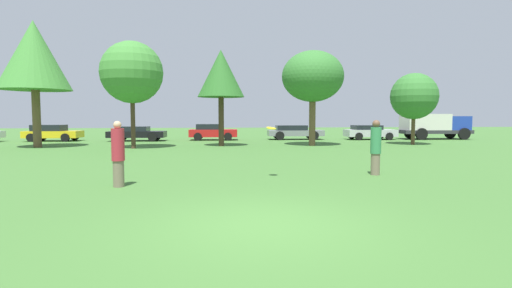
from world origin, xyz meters
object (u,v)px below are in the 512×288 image
tree_0 (34,56)px  tree_3 (313,77)px  parked_car_grey (294,132)px  tree_1 (132,73)px  tree_2 (221,74)px  parked_car_red (212,132)px  delivery_truck_blue (434,125)px  person_catcher (376,147)px  parked_car_yellow (52,133)px  parked_car_black (136,133)px  frisbee (271,128)px  parked_car_silver (369,132)px  tree_4 (414,96)px  person_thrower (118,154)px

tree_0 → tree_3: tree_0 is taller
tree_0 → parked_car_grey: (17.54, 6.52, -4.96)m
tree_1 → parked_car_grey: (11.43, 7.99, -3.85)m
tree_2 → parked_car_red: size_ratio=1.58×
delivery_truck_blue → person_catcher: bearing=-123.2°
parked_car_yellow → parked_car_red: parked_car_red is taller
tree_3 → parked_car_black: (-12.51, 6.26, -3.86)m
tree_3 → parked_car_red: tree_3 is taller
parked_car_red → tree_3: bearing=-44.1°
frisbee → parked_car_grey: 20.45m
frisbee → parked_car_yellow: (-14.41, 19.69, -0.89)m
parked_car_grey → parked_car_black: bearing=-175.0°
parked_car_red → parked_car_silver: bearing=-0.7°
parked_car_red → parked_car_silver: parked_car_red is taller
frisbee → parked_car_red: size_ratio=0.08×
person_catcher → delivery_truck_blue: delivery_truck_blue is taller
parked_car_silver → delivery_truck_blue: (5.61, -0.12, 0.59)m
parked_car_red → person_catcher: bearing=-72.3°
tree_2 → parked_car_black: tree_2 is taller
tree_4 → parked_car_black: tree_4 is taller
tree_4 → parked_car_red: (-13.63, 6.58, -2.59)m
person_catcher → person_thrower: bearing=-0.0°
person_thrower → frisbee: bearing=3.8°
person_thrower → delivery_truck_blue: size_ratio=0.30×
person_catcher → tree_1: bearing=-58.6°
frisbee → delivery_truck_blue: bearing=48.8°
frisbee → tree_2: size_ratio=0.05×
person_thrower → tree_1: size_ratio=0.28×
tree_2 → person_thrower: bearing=-101.8°
tree_1 → parked_car_yellow: (-7.80, 7.82, -3.84)m
tree_0 → delivery_truck_blue: tree_0 is taller
parked_car_black → parked_car_grey: parked_car_grey is taller
frisbee → tree_0: tree_0 is taller
tree_0 → parked_car_red: tree_0 is taller
frisbee → person_thrower: bearing=-166.5°
person_catcher → parked_car_black: (-11.41, 18.88, -0.29)m
tree_4 → parked_car_grey: 9.93m
tree_0 → tree_2: tree_0 is taller
frisbee → delivery_truck_blue: (16.64, 19.00, -0.32)m
person_catcher → parked_car_red: (-5.46, 19.43, -0.23)m
parked_car_black → parked_car_silver: bearing=1.8°
person_catcher → tree_0: size_ratio=0.23×
parked_car_red → parked_car_grey: (6.79, 0.13, -0.04)m
delivery_truck_blue → parked_car_red: bearing=179.7°
tree_0 → tree_3: size_ratio=1.26×
tree_3 → frisbee: bearing=-109.5°
tree_4 → delivery_truck_blue: bearing=49.5°
parked_car_silver → tree_2: bearing=-152.5°
person_catcher → parked_car_black: person_catcher is taller
person_thrower → person_catcher: bearing=0.0°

